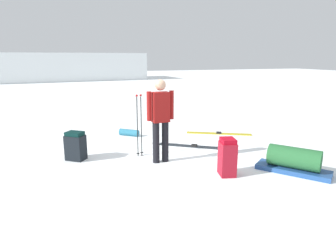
{
  "coord_description": "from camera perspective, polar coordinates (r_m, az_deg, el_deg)",
  "views": [
    {
      "loc": [
        -2.09,
        -5.81,
        2.13
      ],
      "look_at": [
        0.0,
        0.0,
        0.7
      ],
      "focal_mm": 32.03,
      "sensor_mm": 36.0,
      "label": 1
    }
  ],
  "objects": [
    {
      "name": "skier_standing",
      "position": [
        6.02,
        -1.44,
        1.79
      ],
      "size": [
        0.57,
        0.23,
        1.7
      ],
      "color": "black",
      "rests_on": "ground_plane"
    },
    {
      "name": "ski_poles_planted_near",
      "position": [
        7.22,
        -2.47,
        1.49
      ],
      "size": [
        0.16,
        0.1,
        1.23
      ],
      "color": "#AFAEBF",
      "rests_on": "ground_plane"
    },
    {
      "name": "gear_sled",
      "position": [
        6.12,
        22.82,
        -6.15
      ],
      "size": [
        1.15,
        1.32,
        0.49
      ],
      "color": "#234988",
      "rests_on": "ground_plane"
    },
    {
      "name": "sleeping_mat_rolled",
      "position": [
        8.33,
        -7.41,
        -1.24
      ],
      "size": [
        0.54,
        0.49,
        0.18
      ],
      "primitive_type": "cylinder",
      "rotation": [
        0.0,
        1.57,
        5.59
      ],
      "color": "teal",
      "rests_on": "ground_plane"
    },
    {
      "name": "backpack_bright",
      "position": [
        6.6,
        -17.2,
        -3.68
      ],
      "size": [
        0.47,
        0.45,
        0.61
      ],
      "color": "black",
      "rests_on": "ground_plane"
    },
    {
      "name": "ski_pair_far",
      "position": [
        8.6,
        9.64,
        -1.41
      ],
      "size": [
        1.67,
        1.01,
        0.05
      ],
      "color": "#B2A01F",
      "rests_on": "ground_plane"
    },
    {
      "name": "ski_poles_planted_far",
      "position": [
        6.48,
        -5.49,
        0.7
      ],
      "size": [
        0.16,
        0.1,
        1.36
      ],
      "color": "black",
      "rests_on": "ground_plane"
    },
    {
      "name": "ground_plane",
      "position": [
        6.53,
        0.0,
        -6.0
      ],
      "size": [
        80.0,
        80.0,
        0.0
      ],
      "primitive_type": "plane",
      "color": "white"
    },
    {
      "name": "ski_pair_near",
      "position": [
        7.3,
        4.98,
        -3.87
      ],
      "size": [
        1.53,
        1.13,
        0.05
      ],
      "color": "#1F252B",
      "rests_on": "ground_plane"
    },
    {
      "name": "backpack_large_dark",
      "position": [
        5.6,
        11.22,
        -5.85
      ],
      "size": [
        0.35,
        0.4,
        0.7
      ],
      "color": "maroon",
      "rests_on": "ground_plane"
    },
    {
      "name": "distant_snow_ridge",
      "position": [
        29.88,
        -20.14,
        10.54
      ],
      "size": [
        15.92,
        6.24,
        2.48
      ],
      "primitive_type": "cube",
      "rotation": [
        0.0,
        0.0,
        0.08
      ],
      "color": "white",
      "rests_on": "ground_plane"
    }
  ]
}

